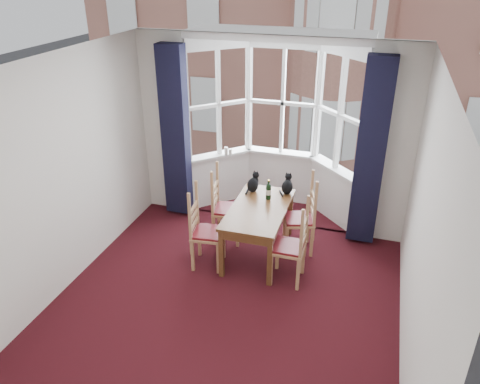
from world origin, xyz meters
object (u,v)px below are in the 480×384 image
at_px(candle_short, 230,152).
at_px(chair_right_near, 296,249).
at_px(dining_table, 259,214).
at_px(candle_tall, 226,151).
at_px(cat_left, 253,184).
at_px(chair_left_far, 222,210).
at_px(chair_left_near, 201,233).
at_px(cat_right, 287,186).
at_px(chair_right_far, 305,220).
at_px(wine_bottle, 268,191).

bearing_deg(candle_short, chair_right_near, -51.09).
xyz_separation_m(dining_table, candle_tall, (-0.90, 1.30, 0.30)).
relative_size(cat_left, candle_tall, 2.36).
distance_m(chair_left_far, cat_left, 0.59).
xyz_separation_m(chair_left_near, chair_left_far, (0.05, 0.68, 0.00)).
bearing_deg(cat_right, chair_right_far, -36.76).
height_order(dining_table, chair_right_near, chair_right_near).
bearing_deg(candle_tall, dining_table, -55.36).
bearing_deg(chair_right_far, wine_bottle, -178.62).
relative_size(chair_left_near, candle_short, 9.64).
relative_size(cat_left, candle_short, 3.14).
bearing_deg(chair_right_far, chair_right_near, -89.06).
distance_m(dining_table, chair_left_near, 0.81).
height_order(wine_bottle, candle_tall, wine_bottle).
height_order(dining_table, chair_left_far, chair_left_far).
height_order(dining_table, candle_tall, candle_tall).
bearing_deg(chair_right_near, chair_right_far, 90.94).
bearing_deg(candle_short, chair_left_far, -78.29).
relative_size(candle_tall, candle_short, 1.33).
distance_m(dining_table, cat_left, 0.55).
bearing_deg(wine_bottle, candle_tall, 133.31).
distance_m(chair_right_near, cat_right, 1.10).
bearing_deg(candle_tall, chair_right_far, -34.00).
distance_m(chair_left_far, wine_bottle, 0.77).
bearing_deg(chair_right_far, chair_left_near, -148.98).
distance_m(chair_left_near, candle_tall, 1.82).
relative_size(chair_right_far, cat_right, 3.05).
bearing_deg(chair_left_near, chair_left_far, 86.15).
bearing_deg(cat_left, candle_tall, 129.39).
bearing_deg(chair_left_far, chair_left_near, -93.85).
distance_m(dining_table, candle_short, 1.60).
xyz_separation_m(wine_bottle, candle_tall, (-0.96, 1.01, 0.08)).
relative_size(chair_right_far, cat_left, 3.07).
bearing_deg(chair_right_near, wine_bottle, 126.35).
height_order(dining_table, wine_bottle, wine_bottle).
distance_m(chair_right_far, candle_short, 1.81).
bearing_deg(chair_right_far, candle_short, 144.08).
distance_m(chair_right_far, cat_right, 0.54).
xyz_separation_m(chair_right_near, chair_right_far, (-0.01, 0.75, 0.00)).
bearing_deg(chair_right_far, dining_table, -152.78).
distance_m(cat_right, wine_bottle, 0.33).
distance_m(wine_bottle, candle_tall, 1.40).
bearing_deg(cat_left, chair_left_far, -150.22).
xyz_separation_m(dining_table, chair_left_far, (-0.61, 0.23, -0.16)).
relative_size(chair_left_far, cat_right, 3.05).
height_order(chair_left_far, candle_short, candle_short).
height_order(cat_right, candle_short, cat_right).
bearing_deg(cat_right, chair_left_near, -133.09).
xyz_separation_m(dining_table, cat_left, (-0.21, 0.46, 0.21)).
bearing_deg(dining_table, chair_right_near, -36.81).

